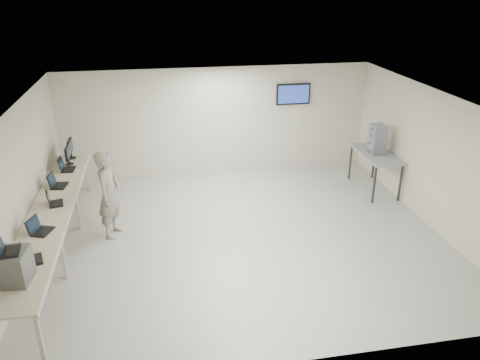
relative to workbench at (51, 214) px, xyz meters
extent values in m
cube|color=#AAAA98|center=(3.59, 0.00, -0.83)|extent=(8.00, 7.00, 0.01)
cube|color=white|center=(3.59, 0.00, 1.97)|extent=(8.00, 7.00, 0.01)
cube|color=beige|center=(3.59, 3.50, 0.57)|extent=(8.00, 0.01, 2.80)
cube|color=beige|center=(3.59, -3.50, 0.57)|extent=(8.00, 0.01, 2.80)
cube|color=beige|center=(-0.41, 0.00, 0.57)|extent=(0.01, 7.00, 2.80)
cube|color=beige|center=(7.59, 0.00, 0.57)|extent=(0.01, 7.00, 2.80)
cube|color=#292929|center=(5.59, 3.48, 1.22)|extent=(0.15, 0.04, 0.15)
cube|color=black|center=(5.59, 3.44, 1.22)|extent=(0.90, 0.06, 0.55)
cube|color=navy|center=(5.59, 3.40, 1.22)|extent=(0.82, 0.01, 0.47)
cube|color=beige|center=(-0.01, 0.00, 0.05)|extent=(0.75, 6.00, 0.04)
cube|color=beige|center=(0.36, 0.00, 0.02)|extent=(0.02, 6.00, 0.06)
cube|color=beige|center=(0.29, -2.85, -0.40)|extent=(0.06, 0.06, 0.86)
cube|color=beige|center=(-0.31, -0.90, -0.40)|extent=(0.06, 0.06, 0.86)
cube|color=beige|center=(0.29, -0.90, -0.40)|extent=(0.06, 0.06, 0.86)
cube|color=beige|center=(-0.31, 0.90, -0.40)|extent=(0.06, 0.06, 0.86)
cube|color=beige|center=(0.29, 0.90, -0.40)|extent=(0.06, 0.06, 0.86)
cube|color=beige|center=(-0.31, 2.85, -0.40)|extent=(0.06, 0.06, 0.86)
cube|color=beige|center=(0.29, 2.85, -0.40)|extent=(0.06, 0.06, 0.86)
cube|color=slate|center=(-0.06, -2.20, 0.32)|extent=(0.45, 0.50, 0.48)
cube|color=black|center=(-0.06, -2.20, 0.57)|extent=(0.28, 0.36, 0.02)
cube|color=black|center=(-0.17, -2.20, 0.70)|extent=(0.08, 0.28, 0.20)
cube|color=black|center=(0.05, -1.69, 0.08)|extent=(0.34, 0.40, 0.02)
cube|color=black|center=(-0.07, -1.69, 0.22)|extent=(0.16, 0.33, 0.25)
cube|color=black|center=(-0.06, -1.69, 0.22)|extent=(0.13, 0.29, 0.21)
cube|color=black|center=(0.02, -0.81, 0.08)|extent=(0.37, 0.43, 0.02)
cube|color=black|center=(-0.12, -0.81, 0.23)|extent=(0.18, 0.35, 0.26)
cube|color=black|center=(-0.10, -0.81, 0.23)|extent=(0.15, 0.30, 0.22)
cube|color=black|center=(0.05, 0.26, 0.08)|extent=(0.31, 0.39, 0.02)
cube|color=black|center=(-0.07, 0.26, 0.22)|extent=(0.13, 0.33, 0.25)
cube|color=black|center=(-0.06, 0.26, 0.22)|extent=(0.10, 0.29, 0.21)
cube|color=black|center=(-0.02, 1.10, 0.09)|extent=(0.32, 0.41, 0.02)
cube|color=black|center=(-0.16, 1.10, 0.23)|extent=(0.12, 0.36, 0.27)
cube|color=black|center=(-0.14, 1.10, 0.23)|extent=(0.10, 0.32, 0.22)
cube|color=black|center=(0.02, 2.00, 0.09)|extent=(0.28, 0.38, 0.02)
cube|color=black|center=(-0.11, 2.00, 0.23)|extent=(0.08, 0.36, 0.27)
cube|color=black|center=(-0.10, 2.00, 0.23)|extent=(0.06, 0.31, 0.22)
cylinder|color=black|center=(-0.01, 2.36, 0.08)|extent=(0.20, 0.20, 0.01)
cube|color=black|center=(-0.01, 2.36, 0.17)|extent=(0.04, 0.03, 0.16)
cube|color=black|center=(-0.01, 2.36, 0.36)|extent=(0.05, 0.44, 0.29)
cube|color=black|center=(0.01, 2.36, 0.36)|extent=(0.00, 0.40, 0.25)
cylinder|color=black|center=(-0.01, 2.75, 0.08)|extent=(0.21, 0.21, 0.02)
cube|color=black|center=(-0.01, 2.75, 0.17)|extent=(0.04, 0.03, 0.17)
cube|color=black|center=(-0.01, 2.75, 0.38)|extent=(0.05, 0.47, 0.31)
cube|color=black|center=(0.02, 2.75, 0.38)|extent=(0.00, 0.43, 0.27)
imported|color=gray|center=(1.01, 0.52, 0.07)|extent=(0.62, 0.76, 1.80)
cube|color=gray|center=(7.19, 1.63, 0.11)|extent=(0.75, 1.60, 0.04)
cube|color=#292929|center=(6.86, 0.93, -0.37)|extent=(0.04, 0.04, 0.92)
cube|color=#292929|center=(6.86, 2.33, -0.37)|extent=(0.04, 0.04, 0.92)
cube|color=#292929|center=(7.51, 0.93, -0.37)|extent=(0.04, 0.04, 0.92)
cube|color=#292929|center=(7.51, 2.33, -0.37)|extent=(0.04, 0.04, 0.92)
cube|color=gray|center=(7.17, 1.63, 0.22)|extent=(0.34, 0.37, 0.18)
cube|color=gray|center=(7.17, 1.63, 0.40)|extent=(0.34, 0.37, 0.18)
cube|color=gray|center=(7.17, 1.63, 0.58)|extent=(0.34, 0.37, 0.18)
cube|color=gray|center=(7.17, 1.63, 0.76)|extent=(0.34, 0.37, 0.18)
camera|label=1|loc=(2.07, -8.17, 4.04)|focal=35.00mm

